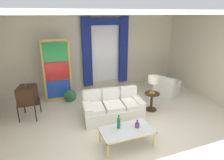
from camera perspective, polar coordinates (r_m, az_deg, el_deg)
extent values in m
plane|color=silver|center=(5.67, 3.88, -12.85)|extent=(16.00, 16.00, 0.00)
cube|color=beige|center=(7.84, -5.21, 8.06)|extent=(8.00, 0.12, 3.00)
cube|color=beige|center=(7.70, 27.91, 5.70)|extent=(0.12, 7.00, 3.00)
cube|color=white|center=(5.54, 1.01, 19.34)|extent=(8.00, 7.60, 0.04)
cube|color=white|center=(7.87, -2.09, 8.55)|extent=(1.10, 0.02, 2.50)
cylinder|color=gold|center=(7.66, -2.01, 18.11)|extent=(2.00, 0.04, 0.04)
cube|color=navy|center=(7.57, -7.42, 7.97)|extent=(0.36, 0.12, 2.70)
cube|color=navy|center=(8.06, 3.40, 8.77)|extent=(0.36, 0.12, 2.70)
cube|color=navy|center=(7.65, -1.95, 17.06)|extent=(1.80, 0.10, 0.28)
cube|color=white|center=(5.87, 0.24, -9.46)|extent=(1.82, 1.06, 0.38)
cube|color=white|center=(6.10, -0.70, -6.20)|extent=(1.75, 0.36, 0.78)
cube|color=white|center=(6.06, 7.42, -7.70)|extent=(0.28, 0.87, 0.56)
cube|color=white|center=(5.70, -7.45, -9.58)|extent=(0.28, 0.87, 0.56)
cube|color=white|center=(5.88, 5.86, -6.78)|extent=(0.60, 0.78, 0.12)
cube|color=white|center=(6.06, 4.86, -3.64)|extent=(0.52, 0.19, 0.40)
cube|color=white|center=(5.71, 0.38, -7.49)|extent=(0.60, 0.78, 0.12)
cube|color=white|center=(5.90, -0.46, -4.23)|extent=(0.52, 0.19, 0.40)
cube|color=white|center=(5.60, -5.41, -8.17)|extent=(0.60, 0.78, 0.12)
cube|color=white|center=(5.79, -6.04, -4.81)|extent=(0.52, 0.19, 0.40)
cube|color=silver|center=(4.70, 4.44, -14.55)|extent=(1.25, 0.66, 0.02)
cube|color=gold|center=(4.95, 2.88, -12.89)|extent=(1.25, 0.04, 0.03)
cube|color=gold|center=(4.48, 6.19, -16.81)|extent=(1.25, 0.04, 0.03)
cube|color=gold|center=(4.53, -2.81, -16.29)|extent=(0.04, 0.66, 0.03)
cube|color=gold|center=(4.96, 10.95, -13.16)|extent=(0.04, 0.66, 0.03)
cylinder|color=gold|center=(4.87, -3.64, -16.18)|extent=(0.04, 0.04, 0.38)
cylinder|color=gold|center=(5.26, 8.95, -13.42)|extent=(0.04, 0.04, 0.38)
cylinder|color=gold|center=(4.43, -1.26, -20.31)|extent=(0.04, 0.04, 0.38)
cylinder|color=gold|center=(4.86, 12.45, -16.77)|extent=(0.04, 0.04, 0.38)
cylinder|color=#753384|center=(4.77, 7.48, -13.20)|extent=(0.11, 0.11, 0.11)
cylinder|color=#753384|center=(4.73, 7.52, -12.39)|extent=(0.04, 0.04, 0.05)
sphere|color=#753384|center=(4.71, 7.55, -11.92)|extent=(0.05, 0.05, 0.05)
cylinder|color=#196B3D|center=(4.68, 1.99, -12.72)|extent=(0.08, 0.08, 0.25)
cylinder|color=#196B3D|center=(4.60, 2.01, -11.08)|extent=(0.03, 0.03, 0.06)
sphere|color=#196B3D|center=(4.57, 2.02, -10.55)|extent=(0.05, 0.05, 0.05)
cube|color=#382314|center=(6.27, -23.56, -6.07)|extent=(0.62, 0.54, 0.03)
cylinder|color=#382314|center=(6.21, -26.08, -9.27)|extent=(0.04, 0.04, 0.50)
cylinder|color=#382314|center=(6.69, -24.62, -7.02)|extent=(0.04, 0.04, 0.50)
cylinder|color=#382314|center=(6.07, -21.75, -9.30)|extent=(0.04, 0.04, 0.50)
cylinder|color=#382314|center=(6.55, -20.60, -6.99)|extent=(0.04, 0.04, 0.50)
cube|color=#382314|center=(6.17, -23.87, -3.93)|extent=(0.60, 0.66, 0.48)
cube|color=black|center=(6.24, -25.96, -3.80)|extent=(0.10, 0.38, 0.30)
cylinder|color=gold|center=(6.24, -25.94, -5.67)|extent=(0.02, 0.04, 0.04)
cylinder|color=gold|center=(6.38, -25.51, -5.08)|extent=(0.02, 0.04, 0.04)
cylinder|color=silver|center=(6.03, -24.40, -0.25)|extent=(0.04, 0.13, 0.34)
cylinder|color=silver|center=(6.03, -24.40, -0.25)|extent=(0.04, 0.13, 0.34)
cube|color=white|center=(7.74, 15.86, -2.83)|extent=(1.09, 1.09, 0.40)
cube|color=white|center=(7.65, 16.03, -1.09)|extent=(0.94, 0.94, 0.10)
cube|color=white|center=(7.39, 14.95, -2.12)|extent=(0.56, 0.80, 0.80)
cube|color=white|center=(7.83, 13.81, -1.67)|extent=(0.73, 0.51, 0.58)
cube|color=white|center=(7.59, 18.10, -2.76)|extent=(0.73, 0.51, 0.58)
cube|color=gold|center=(6.93, -19.66, 2.09)|extent=(0.05, 0.05, 2.20)
cube|color=gold|center=(6.99, -12.30, 2.93)|extent=(0.05, 0.05, 2.20)
cube|color=gold|center=(6.73, -16.81, 11.27)|extent=(0.90, 0.05, 0.06)
cube|color=gold|center=(7.30, -15.21, -5.39)|extent=(0.90, 0.05, 0.10)
cube|color=#1E47B7|center=(7.16, -15.48, -2.59)|extent=(0.82, 0.02, 0.64)
cube|color=red|center=(6.94, -15.96, 2.52)|extent=(0.82, 0.02, 0.64)
cube|color=#238E3D|center=(6.79, -16.48, 7.91)|extent=(0.82, 0.02, 0.64)
cylinder|color=beige|center=(7.16, -12.26, -5.82)|extent=(0.16, 0.16, 0.06)
ellipsoid|color=#186499|center=(7.12, -12.33, -5.02)|extent=(0.18, 0.32, 0.20)
sphere|color=#186499|center=(7.20, -12.56, -3.79)|extent=(0.09, 0.09, 0.09)
cone|color=gold|center=(7.25, -12.63, -3.61)|extent=(0.02, 0.04, 0.02)
cone|color=#2C6B43|center=(6.91, -12.15, -4.84)|extent=(0.44, 0.40, 0.50)
cylinder|color=#382314|center=(6.28, 11.84, -3.96)|extent=(0.48, 0.48, 0.03)
cylinder|color=#382314|center=(6.40, 11.66, -6.35)|extent=(0.08, 0.08, 0.55)
cylinder|color=#382314|center=(6.52, 11.50, -8.53)|extent=(0.36, 0.36, 0.03)
cylinder|color=#B29338|center=(6.27, 11.86, -3.66)|extent=(0.18, 0.18, 0.04)
cylinder|color=#B29338|center=(6.19, 11.99, -1.96)|extent=(0.03, 0.03, 0.36)
cylinder|color=silver|center=(6.11, 12.14, 0.14)|extent=(0.32, 0.32, 0.22)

